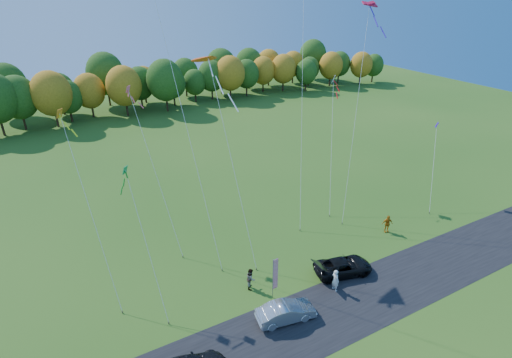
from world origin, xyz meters
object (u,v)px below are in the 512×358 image
black_suv (343,266)px  feather_flag (275,274)px  silver_sedan (286,312)px  person_east (387,224)px

black_suv → feather_flag: 6.73m
black_suv → silver_sedan: (-7.03, -2.08, 0.03)m
black_suv → feather_flag: feather_flag is taller
person_east → feather_flag: (-14.40, -2.51, 1.31)m
silver_sedan → person_east: 15.68m
person_east → feather_flag: size_ratio=0.50×
feather_flag → black_suv: bearing=-3.0°
silver_sedan → feather_flag: bearing=-2.1°
black_suv → person_east: (7.86, 2.85, 0.23)m
silver_sedan → feather_flag: (0.49, 2.42, 1.51)m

